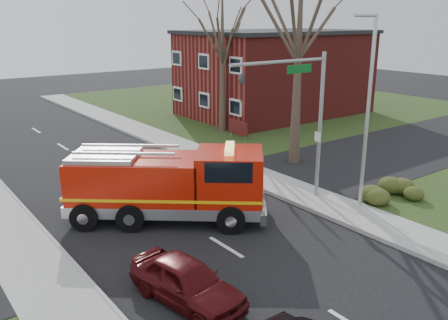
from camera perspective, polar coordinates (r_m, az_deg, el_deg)
ground at (r=17.96m, az=0.24°, el=-10.45°), size 120.00×120.00×0.00m
sidewalk_right at (r=21.89m, az=13.36°, el=-5.56°), size 2.40×80.00×0.15m
sidewalk_left at (r=15.50m, az=-19.15°, el=-15.92°), size 2.40×80.00×0.15m
cross_street_right at (r=37.05m, az=24.93°, el=2.44°), size 30.00×8.00×0.15m
brick_building at (r=42.27m, az=6.20°, el=10.40°), size 15.40×10.40×7.25m
health_center_sign at (r=33.12m, az=1.70°, el=3.90°), size 0.12×2.00×1.40m
hedge_corner at (r=23.31m, az=19.78°, el=-3.41°), size 2.80×2.00×0.90m
bare_tree_near at (r=26.81m, az=9.05°, el=14.81°), size 6.00×6.00×12.00m
bare_tree_far at (r=34.63m, az=-0.20°, el=13.84°), size 5.25×5.25×10.50m
traffic_signal_mast at (r=20.88m, az=9.28°, el=6.85°), size 5.29×0.18×6.80m
streetlight_pole at (r=21.09m, az=16.87°, el=6.03°), size 1.48×0.16×8.40m
fire_engine at (r=19.96m, az=-6.59°, el=-3.13°), size 7.93×7.18×3.23m
parked_car_maroon at (r=14.57m, az=-4.52°, el=-14.36°), size 2.28×4.24×1.37m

